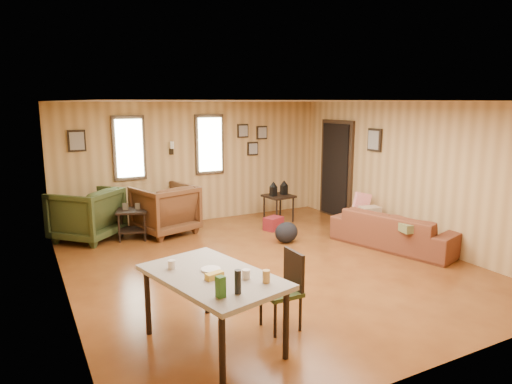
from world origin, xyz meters
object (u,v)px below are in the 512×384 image
Objects in this scene: recliner_green at (86,212)px; dining_table at (213,281)px; recliner_brown at (165,207)px; side_table at (279,194)px; sofa at (395,224)px; end_table at (133,219)px.

dining_table is at bearing 53.26° from recliner_green.
recliner_green is 4.41m from dining_table.
recliner_brown reaches higher than dining_table.
dining_table reaches higher than side_table.
sofa is 2.51m from side_table.
end_table is at bearing 177.00° from side_table.
dining_table is at bearing -91.96° from end_table.
end_table is at bearing 74.65° from dining_table.
sofa is 2.07× the size of recliner_brown.
recliner_brown is 1.52× the size of end_table.
recliner_brown is at bearing 7.34° from end_table.
sofa is 4.51m from end_table.
end_table is 2.91m from side_table.
recliner_brown is 0.63m from end_table.
recliner_brown is 1.36m from recliner_green.
end_table is (0.72, -0.34, -0.14)m from recliner_green.
sofa is 4.07m from recliner_brown.
end_table is (-3.75, 2.51, -0.04)m from sofa.
recliner_brown is 1.19× the size of side_table.
sofa is at bearing 103.17° from recliner_green.
recliner_green is 0.62× the size of dining_table.
recliner_brown is 0.99× the size of recliner_green.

